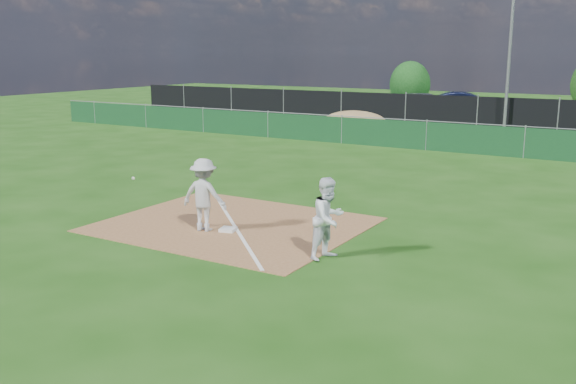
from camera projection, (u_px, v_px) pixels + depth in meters
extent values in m
plane|color=#1A480F|center=(379.00, 168.00, 23.17)|extent=(90.00, 90.00, 0.00)
cube|color=brown|center=(233.00, 224.00, 15.63)|extent=(6.00, 5.00, 0.02)
cube|color=white|center=(233.00, 224.00, 15.63)|extent=(5.01, 5.01, 0.01)
cube|color=#0F3A1B|center=(426.00, 136.00, 27.22)|extent=(44.00, 0.05, 1.20)
ellipsoid|color=olive|center=(355.00, 122.00, 32.67)|extent=(3.38, 2.60, 1.17)
cube|color=black|center=(477.00, 114.00, 33.85)|extent=(46.00, 0.04, 1.80)
cube|color=black|center=(499.00, 122.00, 38.22)|extent=(46.00, 9.00, 0.01)
cylinder|color=slate|center=(510.00, 54.00, 32.17)|extent=(0.16, 0.16, 8.00)
cube|color=silver|center=(228.00, 229.00, 15.03)|extent=(0.43, 0.43, 0.07)
imported|color=silver|center=(204.00, 195.00, 14.91)|extent=(1.19, 0.81, 1.71)
sphere|color=white|center=(133.00, 178.00, 15.79)|extent=(0.08, 0.08, 0.08)
imported|color=white|center=(328.00, 218.00, 12.95)|extent=(0.82, 0.95, 1.69)
imported|color=#A5A8AC|center=(425.00, 104.00, 40.38)|extent=(5.17, 3.10, 1.65)
imported|color=black|center=(466.00, 106.00, 39.07)|extent=(5.37, 3.27, 1.67)
imported|color=black|center=(566.00, 116.00, 35.43)|extent=(4.55, 3.21, 1.22)
cylinder|color=#382316|center=(409.00, 103.00, 46.30)|extent=(0.24, 0.24, 0.97)
ellipsoid|color=#134414|center=(410.00, 85.00, 46.02)|extent=(2.90, 2.90, 3.33)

